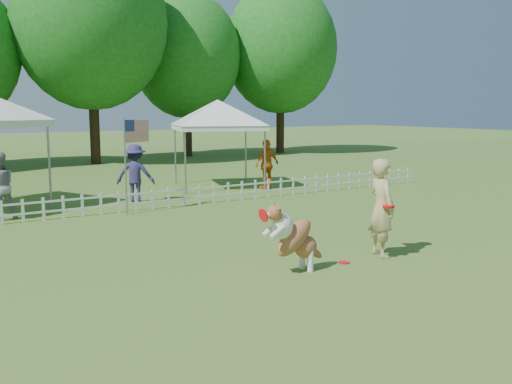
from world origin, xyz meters
TOP-DOWN VIEW (x-y plane):
  - ground at (0.00, 0.00)m, footprint 120.00×120.00m
  - picket_fence at (0.00, 7.00)m, footprint 22.00×0.08m
  - handler at (1.95, -0.28)m, footprint 0.62×0.79m
  - dog at (-0.13, -0.27)m, footprint 1.25×0.48m
  - frisbee_on_turf at (1.02, -0.28)m, footprint 0.25×0.25m
  - canopy_tent_right at (4.03, 9.92)m, footprint 3.77×3.77m
  - flag_pole at (-0.66, 6.63)m, footprint 0.95×0.52m
  - spectator_b at (0.24, 8.28)m, footprint 1.33×1.18m
  - spectator_c at (5.25, 8.56)m, footprint 1.09×0.58m
  - tree_center_right at (3.00, 21.00)m, footprint 7.60×7.60m
  - tree_right at (9.00, 22.50)m, footprint 6.20×6.20m
  - tree_far_right at (15.00, 21.50)m, footprint 7.00×7.00m

SIDE VIEW (x-z plane):
  - ground at x=0.00m, z-range 0.00..0.00m
  - frisbee_on_turf at x=1.02m, z-range 0.00..0.02m
  - picket_fence at x=0.00m, z-range 0.00..0.60m
  - dog at x=-0.13m, z-range 0.00..1.27m
  - spectator_c at x=5.25m, z-range 0.00..1.77m
  - spectator_b at x=0.24m, z-range 0.00..1.78m
  - handler at x=1.95m, z-range 0.00..1.92m
  - flag_pole at x=-0.66m, z-range 0.00..2.61m
  - canopy_tent_right at x=4.03m, z-range 0.00..3.09m
  - tree_right at x=9.00m, z-range 0.00..10.40m
  - tree_far_right at x=15.00m, z-range 0.00..11.40m
  - tree_center_right at x=3.00m, z-range 0.00..12.60m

